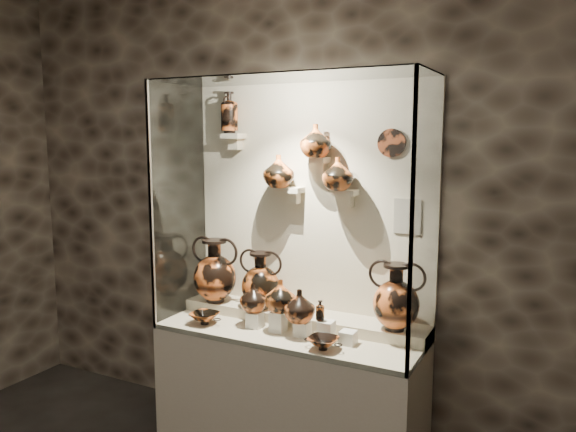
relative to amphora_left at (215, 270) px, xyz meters
The scene contains 35 objects.
wall_back 0.82m from the amphora_left, 18.15° to the left, with size 5.00×0.02×3.20m, color black.
plinth 0.97m from the amphora_left, ahead, with size 1.70×0.60×0.80m, color beige.
front_tier 0.72m from the amphora_left, ahead, with size 1.68×0.58×0.03m, color beige.
rear_tier 0.70m from the amphora_left, ahead, with size 1.70×0.25×0.10m, color beige.
back_panel 0.82m from the amphora_left, 17.74° to the left, with size 1.70×0.03×1.60m, color beige.
glass_front 0.89m from the amphora_left, 32.63° to the right, with size 1.70×0.01×1.60m, color white.
glass_left 0.53m from the amphora_left, 152.01° to the right, with size 0.01×0.60×1.60m, color white.
glass_right 1.56m from the amphora_left, ahead, with size 0.01×0.60×1.60m, color white.
glass_top 1.43m from the amphora_left, ahead, with size 1.70×0.60×0.01m, color white.
frame_post_left 0.66m from the amphora_left, 116.90° to the right, with size 0.02×0.02×1.60m, color gray.
frame_post_right 1.60m from the amphora_left, 15.21° to the right, with size 0.02×0.02×1.60m, color gray.
pedestal_a 0.51m from the amphora_left, 21.20° to the right, with size 0.09×0.09×0.10m, color silver.
pedestal_b 0.65m from the amphora_left, 15.39° to the right, with size 0.09×0.09×0.13m, color silver.
pedestal_c 0.81m from the amphora_left, 12.05° to the right, with size 0.09×0.09×0.09m, color silver.
pedestal_d 0.96m from the amphora_left, ahead, with size 0.09×0.09×0.12m, color silver.
pedestal_e 1.10m from the amphora_left, ahead, with size 0.09×0.09×0.08m, color silver.
bracket_ul 0.94m from the amphora_left, 56.12° to the left, with size 0.14×0.12×0.04m, color beige.
bracket_ca 0.80m from the amphora_left, 13.48° to the left, with size 0.14×0.12×0.04m, color beige.
bracket_cb 1.08m from the amphora_left, ahead, with size 0.10×0.12×0.04m, color beige.
bracket_cc 1.09m from the amphora_left, ahead, with size 0.14×0.12×0.04m, color beige.
amphora_left is the anchor object (origin of this frame).
amphora_mid 0.35m from the amphora_left, ahead, with size 0.31×0.31×0.39m, color #C45A22, non-canonical shape.
amphora_right 1.29m from the amphora_left, ahead, with size 0.33×0.33×0.41m, color #D46128, non-canonical shape.
jug_a 0.44m from the amphora_left, 20.21° to the right, with size 0.18×0.18×0.18m, color #D46128.
jug_b 0.62m from the amphora_left, 14.47° to the right, with size 0.20×0.20×0.20m, color #C45A22.
jug_c 0.77m from the amphora_left, 13.17° to the right, with size 0.20×0.20×0.20m, color #D46128.
lekythos_small 0.90m from the amphora_left, 11.33° to the right, with size 0.06×0.06×0.14m, color #C45A22, non-canonical shape.
kylix_left 0.37m from the amphora_left, 70.43° to the right, with size 0.24×0.20×0.09m, color #C45A22, non-canonical shape.
kylix_right 1.04m from the amphora_left, 17.74° to the right, with size 0.22×0.19×0.09m, color #D46128, non-canonical shape.
lekythos_tall 1.11m from the amphora_left, 60.59° to the left, with size 0.13×0.13×0.32m, color #D46128, non-canonical shape.
ovoid_vase_a 0.84m from the amphora_left, ahead, with size 0.20×0.20×0.21m, color #C45A22.
ovoid_vase_b 1.16m from the amphora_left, ahead, with size 0.20×0.20×0.21m, color #C45A22.
ovoid_vase_c 1.12m from the amphora_left, ahead, with size 0.20×0.20×0.20m, color #C45A22.
wall_plate 1.49m from the amphora_left, ahead, with size 0.17×0.17×0.02m, color #943E1D.
info_placard 1.38m from the amphora_left, ahead, with size 0.16×0.01×0.22m, color beige.
Camera 1 is at (1.56, -0.86, 2.06)m, focal length 35.00 mm.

